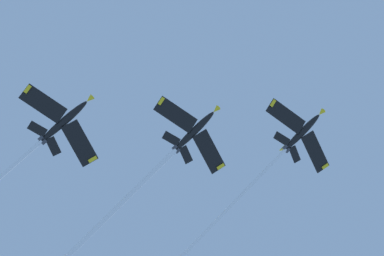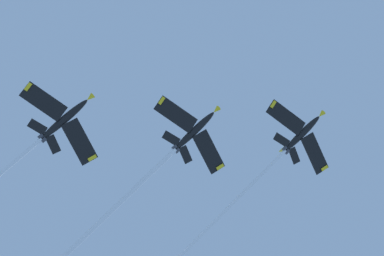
{
  "view_description": "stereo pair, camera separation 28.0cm",
  "coord_description": "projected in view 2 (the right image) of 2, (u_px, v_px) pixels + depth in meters",
  "views": [
    {
      "loc": [
        37.39,
        4.54,
        1.88
      ],
      "look_at": [
        18.89,
        -3.13,
        120.78
      ],
      "focal_mm": 53.43,
      "sensor_mm": 36.0,
      "label": 1
    },
    {
      "loc": [
        37.5,
        4.28,
        1.88
      ],
      "look_at": [
        18.89,
        -3.13,
        120.78
      ],
      "focal_mm": 53.43,
      "sensor_mm": 36.0,
      "label": 2
    }
  ],
  "objects": [
    {
      "name": "jet_lead",
      "position": [
        279.0,
        157.0,
        125.2
      ],
      "size": [
        21.93,
        44.6,
        22.32
      ],
      "color": "black"
    },
    {
      "name": "jet_second",
      "position": [
        155.0,
        169.0,
        116.7
      ],
      "size": [
        23.55,
        46.0,
        22.97
      ],
      "color": "black"
    },
    {
      "name": "jet_third",
      "position": [
        23.0,
        154.0,
        110.32
      ],
      "size": [
        24.69,
        50.75,
        24.4
      ],
      "color": "black"
    }
  ]
}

